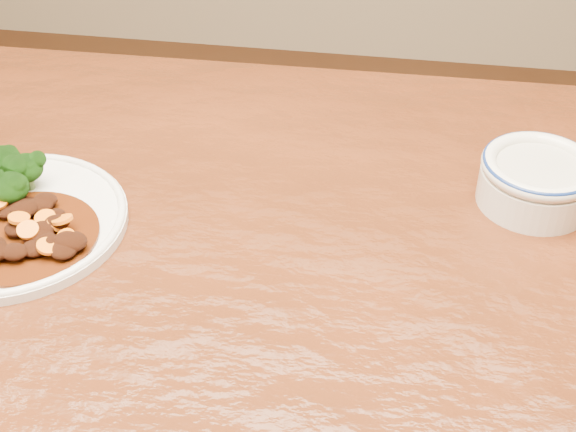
# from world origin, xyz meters

# --- Properties ---
(dining_table) EXTENTS (1.51, 0.92, 0.75)m
(dining_table) POSITION_xyz_m (0.00, 0.00, 0.67)
(dining_table) COLOR #55240F
(dining_table) RESTS_ON ground
(dinner_plate) EXTENTS (0.23, 0.23, 0.01)m
(dinner_plate) POSITION_xyz_m (-0.24, 0.06, 0.76)
(dinner_plate) COLOR white
(dinner_plate) RESTS_ON dining_table
(mince_stew) EXTENTS (0.14, 0.14, 0.03)m
(mince_stew) POSITION_xyz_m (-0.21, 0.03, 0.77)
(mince_stew) COLOR #491907
(mince_stew) RESTS_ON dinner_plate
(dip_bowl) EXTENTS (0.12, 0.12, 0.05)m
(dip_bowl) POSITION_xyz_m (0.29, 0.19, 0.78)
(dip_bowl) COLOR silver
(dip_bowl) RESTS_ON dining_table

